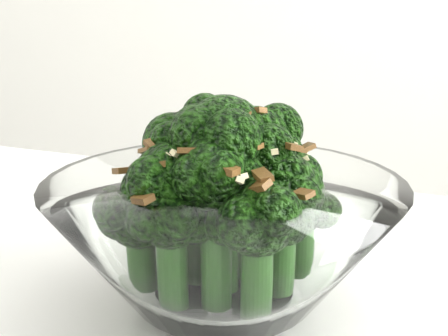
# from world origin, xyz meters

# --- Properties ---
(broccoli_dish) EXTENTS (0.24, 0.24, 0.15)m
(broccoli_dish) POSITION_xyz_m (0.11, -0.03, 0.81)
(broccoli_dish) COLOR white
(broccoli_dish) RESTS_ON table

